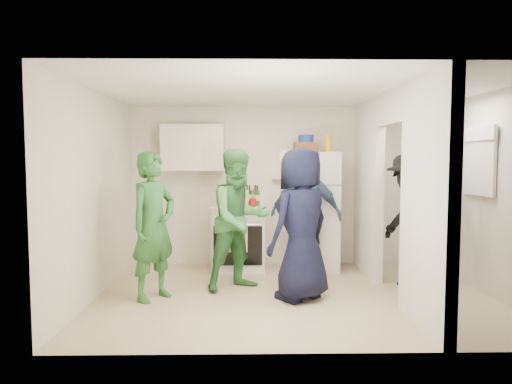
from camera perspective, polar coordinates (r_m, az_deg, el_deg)
floor at (r=5.80m, az=4.66°, el=-12.71°), size 4.80×4.80×0.00m
wall_back at (r=7.25m, az=3.39°, el=0.75°), size 4.80×0.00×4.80m
wall_front at (r=3.88m, az=7.23°, el=-2.23°), size 4.80×0.00×4.80m
wall_left at (r=5.83m, az=-19.43°, el=-0.31°), size 0.00×3.40×3.40m
wall_right at (r=6.27m, az=27.10°, el=-0.23°), size 0.00×3.40×3.40m
ceiling at (r=5.61m, az=4.81°, el=12.55°), size 4.80×4.80×0.00m
partition_pier_back at (r=6.86m, az=13.82°, el=0.44°), size 0.12×1.20×2.50m
partition_pier_front at (r=4.77m, az=20.58°, el=-1.28°), size 0.12×1.20×2.50m
partition_header at (r=5.82m, az=16.81°, el=10.09°), size 0.12×1.00×0.40m
stove at (r=6.99m, az=-2.21°, el=-5.67°), size 0.82×0.68×0.98m
upper_cabinet at (r=7.09m, az=-7.88°, el=5.49°), size 0.95×0.34×0.70m
fridge at (r=6.97m, az=7.04°, el=-2.38°), size 0.73×0.71×1.78m
wicker_basket at (r=6.97m, az=6.23°, el=5.57°), size 0.35×0.25×0.15m
blue_bowl at (r=6.97m, az=6.24°, el=6.64°), size 0.24×0.24×0.11m
yellow_cup_stack_top at (r=6.87m, az=9.06°, el=5.98°), size 0.09×0.09×0.25m
wall_clock at (r=7.22m, az=3.82°, el=4.30°), size 0.22×0.02×0.22m
spice_shelf at (r=7.20m, az=3.43°, el=1.52°), size 0.35×0.08×0.03m
nook_window at (r=6.43m, az=26.22°, el=3.46°), size 0.03×0.70×0.80m
nook_window_frame at (r=6.42m, az=26.10°, el=3.46°), size 0.04×0.76×0.86m
nook_valance at (r=6.42m, az=26.00°, el=6.60°), size 0.04×0.82×0.18m
yellow_cup_stack_stove at (r=6.70m, az=-3.29°, el=-0.82°), size 0.09×0.09×0.25m
red_cup at (r=6.72m, az=-0.39°, el=-1.35°), size 0.09×0.09×0.12m
person_green_left at (r=5.58m, az=-12.70°, el=-4.17°), size 0.72×0.77×1.77m
person_green_center at (r=5.87m, az=-2.08°, el=-3.45°), size 1.11×1.04×1.81m
person_denim at (r=6.55m, az=6.18°, el=-2.84°), size 1.12×0.80×1.77m
person_navy at (r=5.45m, az=5.66°, el=-3.99°), size 1.05×1.02×1.82m
person_nook at (r=6.23m, az=18.78°, el=-3.38°), size 0.84×1.24×1.77m
bottle_a at (r=7.03m, az=-4.57°, el=-0.57°), size 0.07×0.07×0.25m
bottle_b at (r=6.85m, az=-3.86°, el=-0.43°), size 0.06×0.06×0.32m
bottle_c at (r=7.07m, az=-2.92°, el=-0.36°), size 0.08×0.08×0.30m
bottle_d at (r=6.87m, az=-2.07°, el=-0.41°), size 0.06×0.06×0.32m
bottle_e at (r=7.08m, az=-1.41°, el=-0.39°), size 0.06×0.06×0.29m
bottle_f at (r=6.94m, az=-0.81°, el=-0.40°), size 0.07×0.07×0.31m
bottle_g at (r=7.05m, az=-0.10°, el=-0.35°), size 0.08×0.08×0.30m
bottle_h at (r=6.79m, az=-4.80°, el=-0.74°), size 0.06×0.06×0.25m
bottle_i at (r=7.00m, az=-1.74°, el=-0.37°), size 0.06×0.06×0.30m
bottle_j at (r=6.82m, az=0.17°, el=-0.46°), size 0.08×0.08×0.31m
bottle_k at (r=6.96m, az=-4.01°, el=-0.62°), size 0.07×0.07×0.25m
bottle_l at (r=6.76m, az=-1.12°, el=-0.45°), size 0.06×0.06×0.33m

